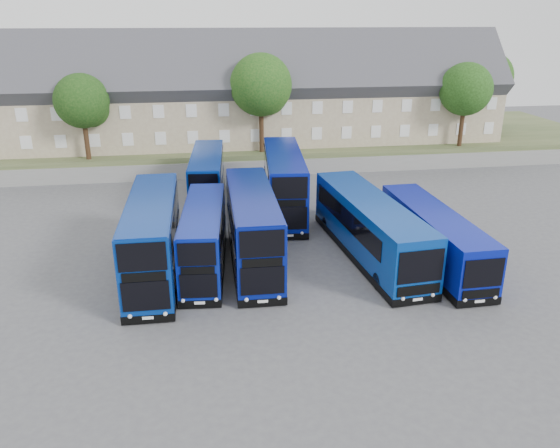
{
  "coord_description": "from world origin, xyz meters",
  "views": [
    {
      "loc": [
        -4.04,
        -25.84,
        14.26
      ],
      "look_at": [
        0.71,
        5.34,
        2.2
      ],
      "focal_mm": 35.0,
      "sensor_mm": 36.0,
      "label": 1
    }
  ],
  "objects_px": {
    "tree_far": "(488,79)",
    "tree_west": "(84,103)",
    "coach_east_a": "(370,229)",
    "tree_east": "(466,91)",
    "tree_mid": "(262,87)",
    "dd_front_mid": "(204,240)",
    "dd_front_left": "(153,239)"
  },
  "relations": [
    {
      "from": "dd_front_mid",
      "to": "coach_east_a",
      "type": "height_order",
      "value": "dd_front_mid"
    },
    {
      "from": "tree_east",
      "to": "dd_front_mid",
      "type": "bearing_deg",
      "value": -141.35
    },
    {
      "from": "dd_front_mid",
      "to": "tree_east",
      "type": "xyz_separation_m",
      "value": [
        26.15,
        20.92,
        5.48
      ]
    },
    {
      "from": "tree_far",
      "to": "tree_west",
      "type": "bearing_deg",
      "value": -170.54
    },
    {
      "from": "tree_east",
      "to": "dd_front_left",
      "type": "bearing_deg",
      "value": -143.87
    },
    {
      "from": "dd_front_mid",
      "to": "coach_east_a",
      "type": "bearing_deg",
      "value": 7.59
    },
    {
      "from": "tree_east",
      "to": "tree_west",
      "type": "bearing_deg",
      "value": -180.0
    },
    {
      "from": "dd_front_mid",
      "to": "tree_mid",
      "type": "height_order",
      "value": "tree_mid"
    },
    {
      "from": "coach_east_a",
      "to": "tree_far",
      "type": "distance_m",
      "value": 35.56
    },
    {
      "from": "tree_far",
      "to": "coach_east_a",
      "type": "bearing_deg",
      "value": -128.57
    },
    {
      "from": "coach_east_a",
      "to": "tree_mid",
      "type": "bearing_deg",
      "value": 96.14
    },
    {
      "from": "coach_east_a",
      "to": "tree_far",
      "type": "xyz_separation_m",
      "value": [
        21.86,
        27.42,
        5.92
      ]
    },
    {
      "from": "dd_front_left",
      "to": "tree_mid",
      "type": "bearing_deg",
      "value": 67.82
    },
    {
      "from": "dd_front_mid",
      "to": "coach_east_a",
      "type": "relative_size",
      "value": 0.73
    },
    {
      "from": "tree_mid",
      "to": "dd_front_mid",
      "type": "bearing_deg",
      "value": -106.02
    },
    {
      "from": "tree_mid",
      "to": "tree_far",
      "type": "xyz_separation_m",
      "value": [
        26.0,
        6.5,
        -0.34
      ]
    },
    {
      "from": "coach_east_a",
      "to": "tree_mid",
      "type": "relative_size",
      "value": 1.49
    },
    {
      "from": "dd_front_left",
      "to": "tree_west",
      "type": "height_order",
      "value": "tree_west"
    },
    {
      "from": "tree_east",
      "to": "tree_far",
      "type": "height_order",
      "value": "tree_far"
    },
    {
      "from": "dd_front_left",
      "to": "tree_mid",
      "type": "distance_m",
      "value": 24.23
    },
    {
      "from": "dd_front_mid",
      "to": "tree_east",
      "type": "height_order",
      "value": "tree_east"
    },
    {
      "from": "coach_east_a",
      "to": "tree_east",
      "type": "xyz_separation_m",
      "value": [
        15.86,
        20.42,
        5.58
      ]
    },
    {
      "from": "tree_east",
      "to": "tree_far",
      "type": "distance_m",
      "value": 9.23
    },
    {
      "from": "coach_east_a",
      "to": "tree_east",
      "type": "bearing_deg",
      "value": 47.1
    },
    {
      "from": "tree_east",
      "to": "tree_far",
      "type": "relative_size",
      "value": 0.94
    },
    {
      "from": "dd_front_mid",
      "to": "tree_mid",
      "type": "distance_m",
      "value": 23.12
    },
    {
      "from": "dd_front_left",
      "to": "tree_mid",
      "type": "xyz_separation_m",
      "value": [
        9.05,
        21.7,
        5.83
      ]
    },
    {
      "from": "coach_east_a",
      "to": "tree_east",
      "type": "relative_size",
      "value": 1.68
    },
    {
      "from": "tree_east",
      "to": "tree_far",
      "type": "xyz_separation_m",
      "value": [
        6.0,
        7.0,
        0.34
      ]
    },
    {
      "from": "coach_east_a",
      "to": "tree_west",
      "type": "height_order",
      "value": "tree_west"
    },
    {
      "from": "tree_mid",
      "to": "tree_east",
      "type": "distance_m",
      "value": 20.02
    },
    {
      "from": "dd_front_mid",
      "to": "tree_east",
      "type": "distance_m",
      "value": 33.93
    }
  ]
}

